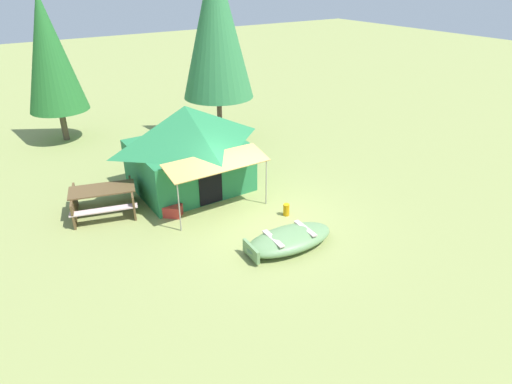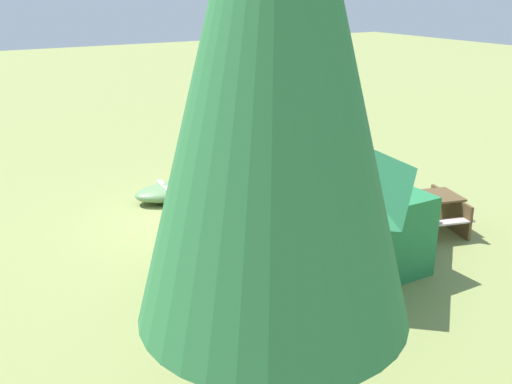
{
  "view_description": "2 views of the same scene",
  "coord_description": "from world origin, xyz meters",
  "px_view_note": "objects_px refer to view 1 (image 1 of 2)",
  "views": [
    {
      "loc": [
        -6.11,
        -9.05,
        6.42
      ],
      "look_at": [
        -0.07,
        0.15,
        0.78
      ],
      "focal_mm": 30.8,
      "sensor_mm": 36.0,
      "label": 1
    },
    {
      "loc": [
        5.22,
        11.11,
        5.01
      ],
      "look_at": [
        -0.63,
        1.18,
        0.94
      ],
      "focal_mm": 41.56,
      "sensor_mm": 36.0,
      "label": 2
    }
  ],
  "objects_px": {
    "canvas_cabin_tent": "(188,146)",
    "cooler_box": "(172,211)",
    "picnic_table": "(103,198)",
    "pine_tree_back_right": "(216,26)",
    "fuel_can": "(286,210)",
    "pine_tree_back_left": "(49,53)",
    "beached_rowboat": "(289,239)"
  },
  "relations": [
    {
      "from": "beached_rowboat",
      "to": "pine_tree_back_right",
      "type": "relative_size",
      "value": 0.35
    },
    {
      "from": "beached_rowboat",
      "to": "cooler_box",
      "type": "relative_size",
      "value": 4.74
    },
    {
      "from": "cooler_box",
      "to": "pine_tree_back_right",
      "type": "distance_m",
      "value": 7.91
    },
    {
      "from": "canvas_cabin_tent",
      "to": "pine_tree_back_left",
      "type": "height_order",
      "value": "pine_tree_back_left"
    },
    {
      "from": "pine_tree_back_left",
      "to": "fuel_can",
      "type": "bearing_deg",
      "value": -68.89
    },
    {
      "from": "fuel_can",
      "to": "pine_tree_back_right",
      "type": "xyz_separation_m",
      "value": [
        1.6,
        6.78,
        4.27
      ]
    },
    {
      "from": "fuel_can",
      "to": "pine_tree_back_right",
      "type": "distance_m",
      "value": 8.17
    },
    {
      "from": "picnic_table",
      "to": "fuel_can",
      "type": "height_order",
      "value": "picnic_table"
    },
    {
      "from": "pine_tree_back_left",
      "to": "pine_tree_back_right",
      "type": "distance_m",
      "value": 6.5
    },
    {
      "from": "canvas_cabin_tent",
      "to": "cooler_box",
      "type": "height_order",
      "value": "canvas_cabin_tent"
    },
    {
      "from": "canvas_cabin_tent",
      "to": "beached_rowboat",
      "type": "bearing_deg",
      "value": -82.94
    },
    {
      "from": "beached_rowboat",
      "to": "fuel_can",
      "type": "height_order",
      "value": "beached_rowboat"
    },
    {
      "from": "fuel_can",
      "to": "pine_tree_back_left",
      "type": "distance_m",
      "value": 11.34
    },
    {
      "from": "cooler_box",
      "to": "fuel_can",
      "type": "bearing_deg",
      "value": -32.65
    },
    {
      "from": "picnic_table",
      "to": "fuel_can",
      "type": "distance_m",
      "value": 5.32
    },
    {
      "from": "fuel_can",
      "to": "canvas_cabin_tent",
      "type": "bearing_deg",
      "value": 114.68
    },
    {
      "from": "canvas_cabin_tent",
      "to": "picnic_table",
      "type": "relative_size",
      "value": 1.85
    },
    {
      "from": "cooler_box",
      "to": "picnic_table",
      "type": "bearing_deg",
      "value": 141.02
    },
    {
      "from": "beached_rowboat",
      "to": "picnic_table",
      "type": "distance_m",
      "value": 5.57
    },
    {
      "from": "picnic_table",
      "to": "pine_tree_back_right",
      "type": "relative_size",
      "value": 0.3
    },
    {
      "from": "beached_rowboat",
      "to": "picnic_table",
      "type": "bearing_deg",
      "value": 127.91
    },
    {
      "from": "cooler_box",
      "to": "pine_tree_back_right",
      "type": "xyz_separation_m",
      "value": [
        4.37,
        5.0,
        4.28
      ]
    },
    {
      "from": "beached_rowboat",
      "to": "fuel_can",
      "type": "distance_m",
      "value": 1.63
    },
    {
      "from": "fuel_can",
      "to": "cooler_box",
      "type": "bearing_deg",
      "value": 147.35
    },
    {
      "from": "picnic_table",
      "to": "pine_tree_back_left",
      "type": "distance_m",
      "value": 7.7
    },
    {
      "from": "picnic_table",
      "to": "cooler_box",
      "type": "bearing_deg",
      "value": -38.98
    },
    {
      "from": "beached_rowboat",
      "to": "picnic_table",
      "type": "relative_size",
      "value": 1.15
    },
    {
      "from": "beached_rowboat",
      "to": "pine_tree_back_left",
      "type": "xyz_separation_m",
      "value": [
        -2.98,
        11.46,
        3.28
      ]
    },
    {
      "from": "fuel_can",
      "to": "pine_tree_back_left",
      "type": "height_order",
      "value": "pine_tree_back_left"
    },
    {
      "from": "canvas_cabin_tent",
      "to": "fuel_can",
      "type": "bearing_deg",
      "value": -65.32
    },
    {
      "from": "pine_tree_back_left",
      "to": "pine_tree_back_right",
      "type": "bearing_deg",
      "value": -31.2
    },
    {
      "from": "beached_rowboat",
      "to": "pine_tree_back_left",
      "type": "height_order",
      "value": "pine_tree_back_left"
    }
  ]
}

